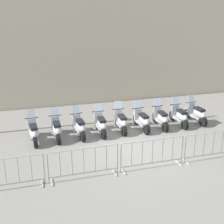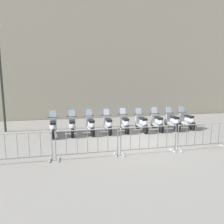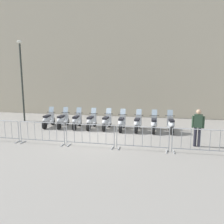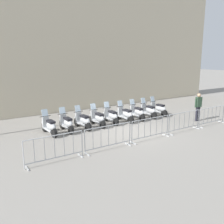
% 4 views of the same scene
% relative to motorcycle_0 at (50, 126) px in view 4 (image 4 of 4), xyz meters
% --- Properties ---
extents(ground_plane, '(120.00, 120.00, 0.00)m').
position_rel_motorcycle_0_xyz_m(ground_plane, '(3.97, -1.24, -0.45)').
color(ground_plane, gray).
extents(building_facade, '(28.09, 5.60, 12.29)m').
position_rel_motorcycle_0_xyz_m(building_facade, '(3.11, 6.24, 5.69)').
color(building_facade, beige).
rests_on(building_facade, ground).
extents(motorcycle_0, '(0.65, 1.72, 1.24)m').
position_rel_motorcycle_0_xyz_m(motorcycle_0, '(0.00, 0.00, 0.00)').
color(motorcycle_0, black).
rests_on(motorcycle_0, ground).
extents(motorcycle_1, '(0.58, 1.72, 1.24)m').
position_rel_motorcycle_0_xyz_m(motorcycle_1, '(0.94, 0.16, 0.00)').
color(motorcycle_1, black).
rests_on(motorcycle_1, ground).
extents(motorcycle_2, '(0.66, 1.72, 1.24)m').
position_rel_motorcycle_0_xyz_m(motorcycle_2, '(1.89, 0.27, 0.00)').
color(motorcycle_2, black).
rests_on(motorcycle_2, ground).
extents(motorcycle_3, '(0.57, 1.73, 1.24)m').
position_rel_motorcycle_0_xyz_m(motorcycle_3, '(2.83, 0.38, 0.00)').
color(motorcycle_3, black).
rests_on(motorcycle_3, ground).
extents(motorcycle_4, '(0.56, 1.73, 1.24)m').
position_rel_motorcycle_0_xyz_m(motorcycle_4, '(3.76, 0.56, 0.00)').
color(motorcycle_4, black).
rests_on(motorcycle_4, ground).
extents(motorcycle_5, '(0.61, 1.72, 1.24)m').
position_rel_motorcycle_0_xyz_m(motorcycle_5, '(4.73, 0.55, 0.00)').
color(motorcycle_5, black).
rests_on(motorcycle_5, ground).
extents(motorcycle_6, '(0.56, 1.73, 1.24)m').
position_rel_motorcycle_0_xyz_m(motorcycle_6, '(5.67, 0.69, 0.00)').
color(motorcycle_6, black).
rests_on(motorcycle_6, ground).
extents(motorcycle_7, '(0.58, 1.73, 1.24)m').
position_rel_motorcycle_0_xyz_m(motorcycle_7, '(6.62, 0.80, 0.00)').
color(motorcycle_7, black).
rests_on(motorcycle_7, ground).
extents(motorcycle_8, '(0.66, 1.72, 1.24)m').
position_rel_motorcycle_0_xyz_m(motorcycle_8, '(7.56, 0.99, 0.00)').
color(motorcycle_8, black).
rests_on(motorcycle_8, ground).
extents(barrier_segment_0, '(2.28, 0.68, 1.07)m').
position_rel_motorcycle_0_xyz_m(barrier_segment_0, '(-0.56, -3.42, 0.07)').
color(barrier_segment_0, '#B2B5B7').
rests_on(barrier_segment_0, ground).
extents(barrier_segment_1, '(2.28, 0.68, 1.07)m').
position_rel_motorcycle_0_xyz_m(barrier_segment_1, '(1.80, -3.14, 0.07)').
color(barrier_segment_1, '#B2B5B7').
rests_on(barrier_segment_1, ground).
extents(barrier_segment_2, '(2.28, 0.68, 1.07)m').
position_rel_motorcycle_0_xyz_m(barrier_segment_2, '(4.16, -2.87, 0.07)').
color(barrier_segment_2, '#B2B5B7').
rests_on(barrier_segment_2, ground).
extents(barrier_segment_3, '(2.28, 0.68, 1.07)m').
position_rel_motorcycle_0_xyz_m(barrier_segment_3, '(6.53, -2.60, 0.07)').
color(barrier_segment_3, '#B2B5B7').
rests_on(barrier_segment_3, ground).
extents(barrier_segment_4, '(2.28, 0.68, 1.07)m').
position_rel_motorcycle_0_xyz_m(barrier_segment_4, '(8.89, -2.33, 0.07)').
color(barrier_segment_4, '#B2B5B7').
rests_on(barrier_segment_4, ground).
extents(officer_near_row_end, '(0.55, 0.23, 1.73)m').
position_rel_motorcycle_0_xyz_m(officer_near_row_end, '(8.84, -1.29, 0.53)').
color(officer_near_row_end, '#23232D').
rests_on(officer_near_row_end, ground).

